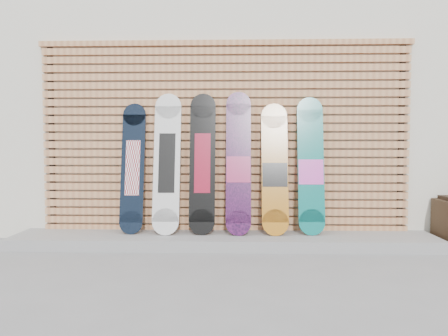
{
  "coord_description": "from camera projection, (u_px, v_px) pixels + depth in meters",
  "views": [
    {
      "loc": [
        -0.0,
        -4.06,
        1.1
      ],
      "look_at": [
        -0.15,
        0.75,
        0.85
      ],
      "focal_mm": 35.0,
      "sensor_mm": 36.0,
      "label": 1
    }
  ],
  "objects": [
    {
      "name": "ground",
      "position": [
        237.0,
        262.0,
        4.11
      ],
      "size": [
        80.0,
        80.0,
        0.0
      ],
      "primitive_type": "plane",
      "color": "gray",
      "rests_on": "ground"
    },
    {
      "name": "building",
      "position": [
        266.0,
        105.0,
        7.49
      ],
      "size": [
        12.0,
        5.0,
        3.6
      ],
      "primitive_type": "cube",
      "color": "beige",
      "rests_on": "ground"
    },
    {
      "name": "concrete_step",
      "position": [
        223.0,
        240.0,
        4.79
      ],
      "size": [
        4.6,
        0.7,
        0.12
      ],
      "primitive_type": "cube",
      "color": "gray",
      "rests_on": "ground"
    },
    {
      "name": "slat_wall",
      "position": [
        224.0,
        136.0,
        5.02
      ],
      "size": [
        4.26,
        0.08,
        2.29
      ],
      "color": "#B8784D",
      "rests_on": "ground"
    },
    {
      "name": "snowboard_0",
      "position": [
        133.0,
        168.0,
        4.89
      ],
      "size": [
        0.26,
        0.29,
        1.46
      ],
      "color": "black",
      "rests_on": "concrete_step"
    },
    {
      "name": "snowboard_1",
      "position": [
        167.0,
        163.0,
        4.86
      ],
      "size": [
        0.3,
        0.33,
        1.57
      ],
      "color": "silver",
      "rests_on": "concrete_step"
    },
    {
      "name": "snowboard_2",
      "position": [
        202.0,
        163.0,
        4.86
      ],
      "size": [
        0.29,
        0.31,
        1.57
      ],
      "color": "black",
      "rests_on": "concrete_step"
    },
    {
      "name": "snowboard_3",
      "position": [
        238.0,
        163.0,
        4.83
      ],
      "size": [
        0.28,
        0.34,
        1.59
      ],
      "color": "black",
      "rests_on": "concrete_step"
    },
    {
      "name": "snowboard_4",
      "position": [
        275.0,
        169.0,
        4.83
      ],
      "size": [
        0.29,
        0.33,
        1.46
      ],
      "color": "#B26913",
      "rests_on": "concrete_step"
    },
    {
      "name": "snowboard_5",
      "position": [
        311.0,
        166.0,
        4.83
      ],
      "size": [
        0.29,
        0.29,
        1.53
      ],
      "color": "#0B6D68",
      "rests_on": "concrete_step"
    }
  ]
}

